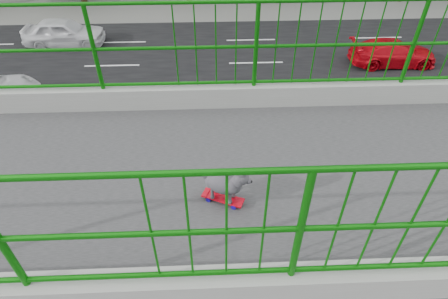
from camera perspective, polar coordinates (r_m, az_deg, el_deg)
name	(u,v)px	position (r m, az deg, el deg)	size (l,w,h in m)	color
road	(262,91)	(18.93, 5.88, 8.83)	(18.00, 90.00, 0.02)	black
footbridge	(395,259)	(6.09, 24.66, -14.97)	(3.00, 24.00, 7.00)	#2D2D2F
skateboard	(223,198)	(3.83, -0.17, -7.47)	(0.29, 0.44, 0.06)	red
poodle	(225,182)	(3.64, 0.23, -5.01)	(0.33, 0.48, 0.43)	#333036
car_0	(162,186)	(12.94, -9.44, -5.47)	(1.64, 4.07, 1.39)	black
car_3	(393,53)	(23.00, 24.40, 13.32)	(1.89, 4.66, 1.35)	red
car_4	(64,32)	(25.09, -23.26, 16.12)	(1.88, 4.67, 1.59)	silver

